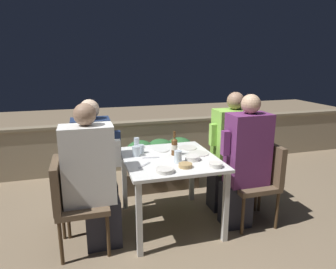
{
  "coord_description": "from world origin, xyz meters",
  "views": [
    {
      "loc": [
        -0.81,
        -2.73,
        1.7
      ],
      "look_at": [
        0.0,
        0.07,
        0.95
      ],
      "focal_mm": 32.0,
      "sensor_mm": 36.0,
      "label": 1
    }
  ],
  "objects": [
    {
      "name": "dining_table",
      "position": [
        0.0,
        0.0,
        0.64
      ],
      "size": [
        0.92,
        1.0,
        0.73
      ],
      "color": "white",
      "rests_on": "ground_plane"
    },
    {
      "name": "glass_cup_3",
      "position": [
        -0.25,
        0.22,
        0.78
      ],
      "size": [
        0.06,
        0.06,
        0.09
      ],
      "color": "silver",
      "rests_on": "dining_table"
    },
    {
      "name": "glass_cup_0",
      "position": [
        -0.32,
        0.14,
        0.78
      ],
      "size": [
        0.08,
        0.08,
        0.1
      ],
      "color": "silver",
      "rests_on": "dining_table"
    },
    {
      "name": "bowl_2",
      "position": [
        0.06,
        -0.31,
        0.75
      ],
      "size": [
        0.13,
        0.13,
        0.04
      ],
      "color": "tan",
      "rests_on": "dining_table"
    },
    {
      "name": "beer_bottle",
      "position": [
        0.07,
        0.06,
        0.83
      ],
      "size": [
        0.06,
        0.06,
        0.25
      ],
      "color": "brown",
      "rests_on": "dining_table"
    },
    {
      "name": "chair_left_near",
      "position": [
        -0.96,
        -0.18,
        0.52
      ],
      "size": [
        0.45,
        0.45,
        0.86
      ],
      "color": "brown",
      "rests_on": "ground_plane"
    },
    {
      "name": "bowl_1",
      "position": [
        -0.16,
        -0.37,
        0.75
      ],
      "size": [
        0.16,
        0.16,
        0.04
      ],
      "color": "silver",
      "rests_on": "dining_table"
    },
    {
      "name": "fork_1",
      "position": [
        -0.3,
        -0.15,
        0.74
      ],
      "size": [
        0.14,
        0.13,
        0.01
      ],
      "color": "silver",
      "rests_on": "dining_table"
    },
    {
      "name": "chair_left_far",
      "position": [
        -0.92,
        0.2,
        0.52
      ],
      "size": [
        0.45,
        0.45,
        0.86
      ],
      "color": "brown",
      "rests_on": "ground_plane"
    },
    {
      "name": "plate_1",
      "position": [
        0.28,
        0.25,
        0.74
      ],
      "size": [
        0.2,
        0.2,
        0.01
      ],
      "color": "silver",
      "rests_on": "dining_table"
    },
    {
      "name": "fork_0",
      "position": [
        -0.19,
        0.04,
        0.74
      ],
      "size": [
        0.17,
        0.05,
        0.01
      ],
      "color": "silver",
      "rests_on": "dining_table"
    },
    {
      "name": "plate_0",
      "position": [
        0.32,
        0.03,
        0.74
      ],
      "size": [
        0.21,
        0.21,
        0.01
      ],
      "color": "silver",
      "rests_on": "dining_table"
    },
    {
      "name": "parapet_wall",
      "position": [
        0.0,
        1.75,
        0.38
      ],
      "size": [
        9.0,
        0.18,
        0.76
      ],
      "color": "gray",
      "rests_on": "ground_plane"
    },
    {
      "name": "bowl_0",
      "position": [
        0.32,
        -0.38,
        0.76
      ],
      "size": [
        0.12,
        0.12,
        0.04
      ],
      "color": "silver",
      "rests_on": "dining_table"
    },
    {
      "name": "chair_right_far",
      "position": [
        0.96,
        0.16,
        0.52
      ],
      "size": [
        0.45,
        0.45,
        0.86
      ],
      "color": "brown",
      "rests_on": "ground_plane"
    },
    {
      "name": "glass_cup_2",
      "position": [
        0.03,
        -0.17,
        0.79
      ],
      "size": [
        0.07,
        0.07,
        0.12
      ],
      "color": "silver",
      "rests_on": "dining_table"
    },
    {
      "name": "chair_right_near",
      "position": [
        0.91,
        -0.21,
        0.52
      ],
      "size": [
        0.45,
        0.45,
        0.86
      ],
      "color": "brown",
      "rests_on": "ground_plane"
    },
    {
      "name": "bowl_3",
      "position": [
        0.19,
        -0.14,
        0.76
      ],
      "size": [
        0.15,
        0.15,
        0.05
      ],
      "color": "silver",
      "rests_on": "dining_table"
    },
    {
      "name": "ground_plane",
      "position": [
        0.0,
        0.0,
        0.0
      ],
      "size": [
        16.0,
        16.0,
        0.0
      ],
      "primitive_type": "plane",
      "color": "#847056"
    },
    {
      "name": "glass_cup_1",
      "position": [
        -0.26,
        0.42,
        0.79
      ],
      "size": [
        0.06,
        0.06,
        0.12
      ],
      "color": "silver",
      "rests_on": "dining_table"
    },
    {
      "name": "plate_2",
      "position": [
        -0.03,
        0.26,
        0.74
      ],
      "size": [
        0.18,
        0.18,
        0.01
      ],
      "color": "white",
      "rests_on": "dining_table"
    },
    {
      "name": "person_navy_jumper",
      "position": [
        -0.72,
        0.2,
        0.67
      ],
      "size": [
        0.47,
        0.26,
        1.32
      ],
      "color": "#282833",
      "rests_on": "ground_plane"
    },
    {
      "name": "potted_plant",
      "position": [
        1.26,
        0.66,
        0.45
      ],
      "size": [
        0.29,
        0.29,
        0.74
      ],
      "color": "#B2A899",
      "rests_on": "ground_plane"
    },
    {
      "name": "person_green_blouse",
      "position": [
        0.76,
        0.16,
        0.68
      ],
      "size": [
        0.51,
        0.26,
        1.35
      ],
      "color": "#282833",
      "rests_on": "ground_plane"
    },
    {
      "name": "person_purple_stripe",
      "position": [
        0.72,
        -0.21,
        0.69
      ],
      "size": [
        0.49,
        0.26,
        1.37
      ],
      "color": "#282833",
      "rests_on": "ground_plane"
    },
    {
      "name": "planter_hedge",
      "position": [
        0.14,
        0.92,
        0.37
      ],
      "size": [
        0.97,
        0.47,
        0.67
      ],
      "color": "brown",
      "rests_on": "ground_plane"
    },
    {
      "name": "person_white_polo",
      "position": [
        -0.77,
        -0.18,
        0.67
      ],
      "size": [
        0.51,
        0.26,
        1.34
      ],
      "color": "#282833",
      "rests_on": "ground_plane"
    }
  ]
}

